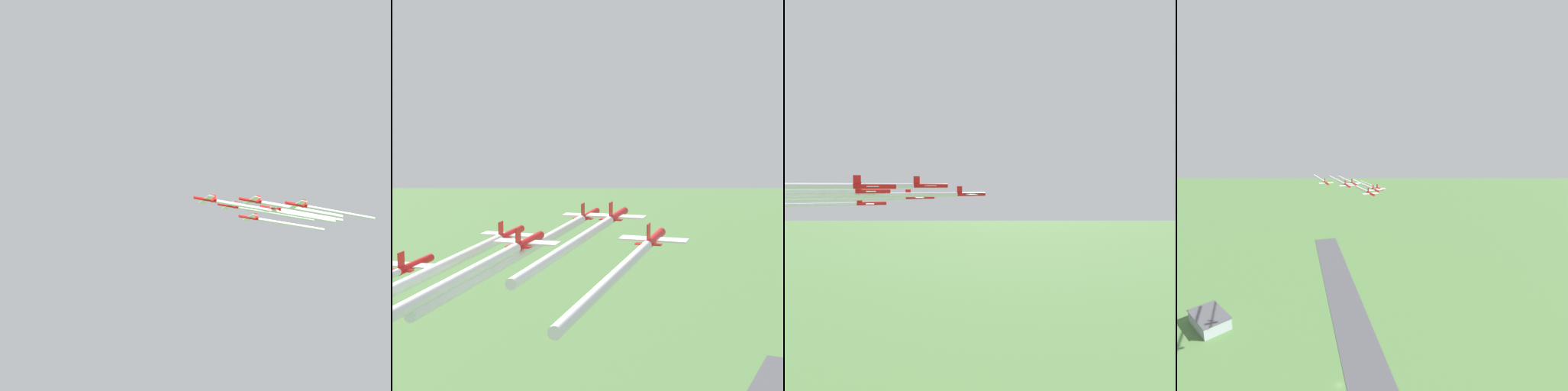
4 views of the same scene
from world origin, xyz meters
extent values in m
cylinder|color=red|center=(-12.47, -12.69, 109.41)|extent=(8.25, 4.67, 1.06)
cube|color=white|center=(-11.95, -12.93, 109.41)|extent=(5.55, 8.26, 0.17)
cube|color=red|center=(-9.26, -14.21, 110.73)|extent=(1.44, 0.78, 2.11)
cube|color=red|center=(-9.26, -14.21, 109.41)|extent=(2.27, 3.22, 0.12)
cylinder|color=red|center=(-3.65, -25.74, 108.44)|extent=(8.25, 4.67, 1.06)
cube|color=white|center=(-3.13, -25.99, 108.44)|extent=(5.55, 8.26, 0.17)
cube|color=red|center=(-0.45, -27.27, 109.75)|extent=(1.44, 0.78, 2.11)
cube|color=red|center=(-0.45, -27.27, 108.44)|extent=(2.27, 3.22, 0.12)
cylinder|color=red|center=(3.23, -11.32, 111.88)|extent=(8.25, 4.67, 1.06)
cube|color=white|center=(3.75, -11.57, 111.88)|extent=(5.55, 8.26, 0.17)
cube|color=red|center=(6.43, -12.85, 113.19)|extent=(1.44, 0.78, 2.11)
cube|color=red|center=(6.43, -12.85, 111.88)|extent=(2.27, 3.22, 0.12)
cylinder|color=red|center=(5.17, -38.80, 106.41)|extent=(8.25, 4.67, 1.06)
cube|color=white|center=(5.69, -39.05, 106.41)|extent=(5.55, 8.26, 0.17)
cube|color=red|center=(8.37, -40.33, 107.73)|extent=(1.44, 0.78, 2.11)
cube|color=red|center=(8.37, -40.33, 106.41)|extent=(2.27, 3.22, 0.12)
cylinder|color=red|center=(12.05, -24.38, 110.41)|extent=(8.25, 4.67, 1.06)
cube|color=white|center=(12.57, -24.63, 110.41)|extent=(5.55, 8.26, 0.17)
cube|color=red|center=(15.25, -25.91, 111.73)|extent=(1.44, 0.78, 2.11)
cube|color=red|center=(15.25, -25.91, 110.41)|extent=(2.27, 3.22, 0.12)
cylinder|color=red|center=(18.93, -9.96, 111.66)|extent=(8.25, 4.67, 1.06)
cube|color=white|center=(19.45, -10.21, 111.66)|extent=(5.55, 8.26, 0.17)
cube|color=red|center=(22.13, -11.49, 112.98)|extent=(1.44, 0.78, 2.11)
cube|color=red|center=(22.13, -11.49, 111.66)|extent=(2.27, 3.22, 0.12)
cylinder|color=white|center=(15.13, -25.85, 109.41)|extent=(47.93, 23.74, 1.24)
cylinder|color=white|center=(16.43, -35.32, 108.44)|extent=(32.94, 16.65, 1.33)
cylinder|color=white|center=(22.89, -20.70, 111.88)|extent=(32.00, 16.04, 1.11)
cylinder|color=white|center=(29.09, -32.51, 110.41)|extent=(26.82, 13.66, 1.24)
cylinder|color=white|center=(37.56, -18.85, 111.66)|extent=(29.95, 15.05, 1.10)
camera|label=1|loc=(-152.81, -122.72, 40.74)|focal=50.00mm
camera|label=2|loc=(105.39, -32.00, 129.27)|focal=70.00mm
camera|label=3|loc=(50.30, 50.82, 111.63)|focal=28.00mm
camera|label=4|loc=(-113.92, 94.43, 137.55)|focal=28.00mm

